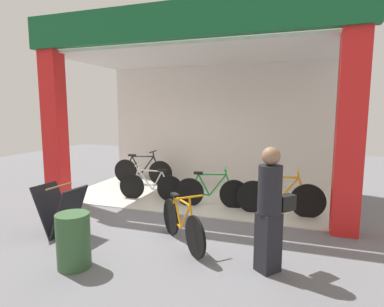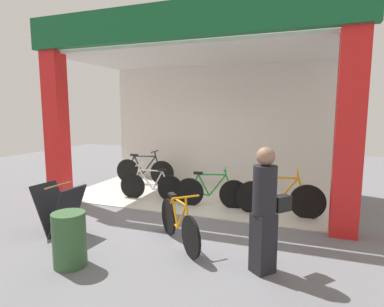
{
  "view_description": "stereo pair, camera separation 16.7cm",
  "coord_description": "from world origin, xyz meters",
  "views": [
    {
      "loc": [
        2.2,
        -5.71,
        2.1
      ],
      "look_at": [
        0.0,
        0.75,
        1.15
      ],
      "focal_mm": 29.65,
      "sensor_mm": 36.0,
      "label": 1
    },
    {
      "loc": [
        2.36,
        -5.66,
        2.1
      ],
      "look_at": [
        0.0,
        0.75,
        1.15
      ],
      "focal_mm": 29.65,
      "sensor_mm": 36.0,
      "label": 2
    }
  ],
  "objects": [
    {
      "name": "bicycle_inside_1",
      "position": [
        -1.02,
        0.78,
        0.34
      ],
      "size": [
        1.53,
        0.42,
        0.85
      ],
      "color": "black",
      "rests_on": "ground"
    },
    {
      "name": "bicycle_parked_0",
      "position": [
        0.53,
        -1.3,
        0.34
      ],
      "size": [
        1.11,
        1.15,
        0.85
      ],
      "color": "black",
      "rests_on": "ground"
    },
    {
      "name": "pedestrian_1",
      "position": [
        1.89,
        -1.68,
        0.84
      ],
      "size": [
        0.54,
        0.58,
        1.64
      ],
      "color": "black",
      "rests_on": "ground"
    },
    {
      "name": "bicycle_inside_0",
      "position": [
        1.88,
        0.62,
        0.38
      ],
      "size": [
        1.72,
        0.47,
        0.94
      ],
      "color": "black",
      "rests_on": "ground"
    },
    {
      "name": "bicycle_inside_2",
      "position": [
        0.46,
        0.71,
        0.35
      ],
      "size": [
        1.58,
        0.43,
        0.87
      ],
      "color": "black",
      "rests_on": "ground"
    },
    {
      "name": "trash_bin",
      "position": [
        -0.59,
        -2.42,
        0.37
      ],
      "size": [
        0.44,
        0.44,
        0.74
      ],
      "primitive_type": "cylinder",
      "color": "#335933",
      "rests_on": "ground"
    },
    {
      "name": "shop_facade",
      "position": [
        0.0,
        1.66,
        2.18
      ],
      "size": [
        6.58,
        3.32,
        4.02
      ],
      "color": "beige",
      "rests_on": "ground"
    },
    {
      "name": "ground_plane",
      "position": [
        0.0,
        0.0,
        0.0
      ],
      "size": [
        20.77,
        20.77,
        0.0
      ],
      "primitive_type": "plane",
      "color": "slate",
      "rests_on": "ground"
    },
    {
      "name": "sandwich_board_sign",
      "position": [
        -1.52,
        -1.59,
        0.43
      ],
      "size": [
        0.79,
        0.59,
        0.86
      ],
      "color": "black",
      "rests_on": "ground"
    },
    {
      "name": "bicycle_inside_3",
      "position": [
        -1.96,
        2.17,
        0.38
      ],
      "size": [
        1.74,
        0.48,
        0.96
      ],
      "color": "black",
      "rests_on": "ground"
    }
  ]
}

